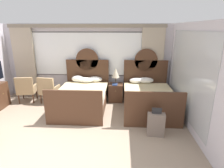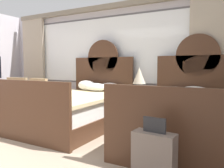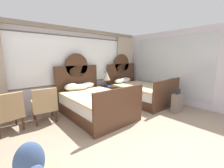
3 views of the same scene
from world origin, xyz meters
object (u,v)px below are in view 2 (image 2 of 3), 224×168
at_px(bed_near_window, 77,108).
at_px(table_lamp_on_nightstand, 139,76).
at_px(nightstand_between_beds, 139,111).
at_px(bed_near_mirror, 185,121).
at_px(armchair_by_window_left, 44,96).
at_px(armchair_by_window_centre, 22,94).
at_px(suitcase_on_floor, 154,162).
at_px(book_on_nightstand, 136,95).

xyz_separation_m(bed_near_window, table_lamp_on_nightstand, (1.05, 0.72, 0.64)).
bearing_deg(nightstand_between_beds, bed_near_mirror, -33.34).
distance_m(bed_near_mirror, armchair_by_window_left, 3.44).
distance_m(nightstand_between_beds, armchair_by_window_left, 2.38).
relative_size(nightstand_between_beds, armchair_by_window_centre, 0.67).
distance_m(bed_near_mirror, suitcase_on_floor, 1.52).
relative_size(table_lamp_on_nightstand, armchair_by_window_left, 0.60).
relative_size(bed_near_window, book_on_nightstand, 8.58).
bearing_deg(suitcase_on_floor, bed_near_mirror, 89.82).
distance_m(bed_near_mirror, book_on_nightstand, 1.27).
height_order(bed_near_window, nightstand_between_beds, bed_near_window).
bearing_deg(bed_near_mirror, nightstand_between_beds, 146.66).
height_order(table_lamp_on_nightstand, armchair_by_window_centre, table_lamp_on_nightstand).
height_order(nightstand_between_beds, armchair_by_window_centre, armchair_by_window_centre).
bearing_deg(bed_near_mirror, book_on_nightstand, 151.31).
bearing_deg(nightstand_between_beds, armchair_by_window_centre, -174.67).
height_order(bed_near_window, armchair_by_window_centre, bed_near_window).
distance_m(nightstand_between_beds, suitcase_on_floor, 2.45).
xyz_separation_m(armchair_by_window_centre, suitcase_on_floor, (4.21, -1.92, -0.19)).
bearing_deg(bed_near_mirror, bed_near_window, 179.73).
bearing_deg(bed_near_window, bed_near_mirror, -0.27).
bearing_deg(armchair_by_window_left, nightstand_between_beds, 7.16).
distance_m(table_lamp_on_nightstand, book_on_nightstand, 0.40).
relative_size(book_on_nightstand, suitcase_on_floor, 0.35).
xyz_separation_m(nightstand_between_beds, armchair_by_window_centre, (-3.16, -0.29, 0.18)).
distance_m(bed_near_window, nightstand_between_beds, 1.27).
distance_m(table_lamp_on_nightstand, armchair_by_window_left, 2.43).
height_order(bed_near_mirror, nightstand_between_beds, bed_near_mirror).
height_order(table_lamp_on_nightstand, book_on_nightstand, table_lamp_on_nightstand).
bearing_deg(bed_near_window, table_lamp_on_nightstand, 34.18).
relative_size(bed_near_mirror, suitcase_on_floor, 3.02).
relative_size(bed_near_mirror, armchair_by_window_centre, 2.36).
relative_size(bed_near_mirror, book_on_nightstand, 8.58).
height_order(table_lamp_on_nightstand, suitcase_on_floor, table_lamp_on_nightstand).
bearing_deg(suitcase_on_floor, armchair_by_window_centre, 155.48).
bearing_deg(table_lamp_on_nightstand, suitcase_on_floor, -64.61).
bearing_deg(table_lamp_on_nightstand, bed_near_window, -145.82).
height_order(nightstand_between_beds, suitcase_on_floor, suitcase_on_floor).
bearing_deg(book_on_nightstand, suitcase_on_floor, -62.82).
distance_m(table_lamp_on_nightstand, suitcase_on_floor, 2.59).
distance_m(nightstand_between_beds, table_lamp_on_nightstand, 0.71).
bearing_deg(armchair_by_window_left, bed_near_mirror, -6.71).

